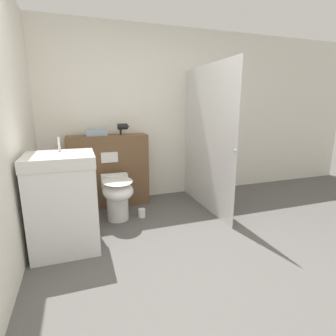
# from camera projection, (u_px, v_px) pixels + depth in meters

# --- Properties ---
(ground_plane) EXTENTS (12.00, 12.00, 0.00)m
(ground_plane) POSITION_uv_depth(u_px,v_px,m) (202.00, 288.00, 2.06)
(ground_plane) COLOR #565451
(wall_back) EXTENTS (8.00, 0.06, 2.50)m
(wall_back) POSITION_uv_depth(u_px,v_px,m) (136.00, 116.00, 3.85)
(wall_back) COLOR silver
(wall_back) RESTS_ON ground_plane
(partition_panel) EXTENTS (1.08, 0.30, 1.00)m
(partition_panel) POSITION_uv_depth(u_px,v_px,m) (109.00, 171.00, 3.67)
(partition_panel) COLOR brown
(partition_panel) RESTS_ON ground_plane
(shower_glass) EXTENTS (0.04, 1.43, 1.91)m
(shower_glass) POSITION_uv_depth(u_px,v_px,m) (207.00, 140.00, 3.48)
(shower_glass) COLOR silver
(shower_glass) RESTS_ON ground_plane
(toilet) EXTENTS (0.36, 0.58, 0.54)m
(toilet) POSITION_uv_depth(u_px,v_px,m) (117.00, 194.00, 3.20)
(toilet) COLOR white
(toilet) RESTS_ON ground_plane
(sink_vanity) EXTENTS (0.62, 0.55, 1.10)m
(sink_vanity) POSITION_uv_depth(u_px,v_px,m) (64.00, 203.00, 2.53)
(sink_vanity) COLOR white
(sink_vanity) RESTS_ON ground_plane
(hair_drier) EXTENTS (0.16, 0.08, 0.15)m
(hair_drier) POSITION_uv_depth(u_px,v_px,m) (123.00, 127.00, 3.59)
(hair_drier) COLOR black
(hair_drier) RESTS_ON partition_panel
(folded_towel) EXTENTS (0.27, 0.19, 0.08)m
(folded_towel) POSITION_uv_depth(u_px,v_px,m) (97.00, 133.00, 3.51)
(folded_towel) COLOR #8C9EAD
(folded_towel) RESTS_ON partition_panel
(spare_toilet_roll) EXTENTS (0.09, 0.09, 0.11)m
(spare_toilet_roll) POSITION_uv_depth(u_px,v_px,m) (142.00, 213.00, 3.36)
(spare_toilet_roll) COLOR white
(spare_toilet_roll) RESTS_ON ground_plane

